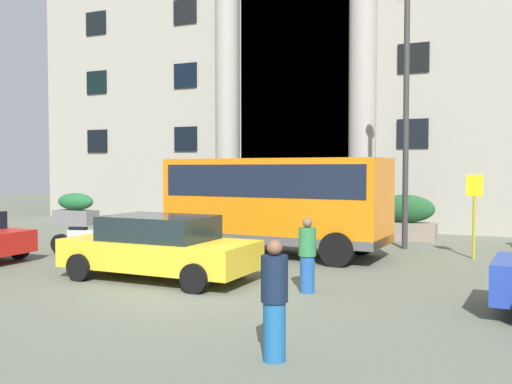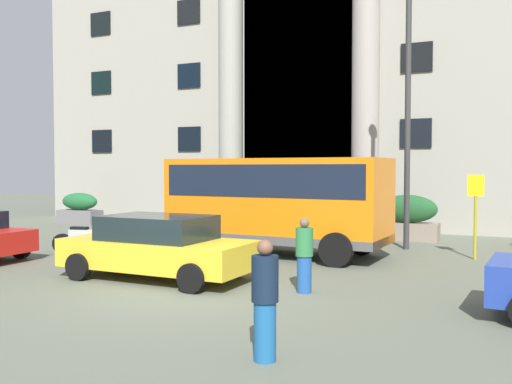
% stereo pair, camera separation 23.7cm
% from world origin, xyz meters
% --- Properties ---
extents(ground_plane, '(80.00, 64.00, 0.12)m').
position_xyz_m(ground_plane, '(0.00, 0.00, -0.06)').
color(ground_plane, '#5B6151').
extents(office_building_facade, '(32.36, 9.80, 17.85)m').
position_xyz_m(office_building_facade, '(-0.02, 17.46, 8.91)').
color(office_building_facade, gray).
rests_on(office_building_facade, ground_plane).
extents(orange_minibus, '(6.52, 2.81, 2.84)m').
position_xyz_m(orange_minibus, '(-0.17, 5.50, 1.69)').
color(orange_minibus, orange).
rests_on(orange_minibus, ground_plane).
extents(bus_stop_sign, '(0.44, 0.08, 2.38)m').
position_xyz_m(bus_stop_sign, '(5.20, 7.05, 1.48)').
color(bus_stop_sign, '#9D931A').
rests_on(bus_stop_sign, ground_plane).
extents(hedge_planter_far_west, '(2.16, 0.91, 1.61)m').
position_xyz_m(hedge_planter_far_west, '(2.70, 10.70, 0.78)').
color(hedge_planter_far_west, gray).
rests_on(hedge_planter_far_west, ground_plane).
extents(hedge_planter_entrance_right, '(2.14, 0.74, 1.36)m').
position_xyz_m(hedge_planter_entrance_right, '(-5.92, 10.35, 0.66)').
color(hedge_planter_entrance_right, slate).
rests_on(hedge_planter_entrance_right, ground_plane).
extents(hedge_planter_east, '(1.67, 0.71, 1.22)m').
position_xyz_m(hedge_planter_east, '(-1.61, 10.44, 0.59)').
color(hedge_planter_east, gray).
rests_on(hedge_planter_east, ground_plane).
extents(hedge_planter_west, '(2.02, 0.87, 1.43)m').
position_xyz_m(hedge_planter_west, '(-11.97, 10.23, 0.69)').
color(hedge_planter_west, slate).
rests_on(hedge_planter_west, ground_plane).
extents(parked_compact_extra, '(4.50, 2.15, 1.47)m').
position_xyz_m(parked_compact_extra, '(-1.26, 1.00, 0.75)').
color(parked_compact_extra, gold).
rests_on(parked_compact_extra, ground_plane).
extents(motorcycle_near_kerb, '(2.06, 0.74, 0.89)m').
position_xyz_m(motorcycle_near_kerb, '(-5.39, 3.16, 0.46)').
color(motorcycle_near_kerb, black).
rests_on(motorcycle_near_kerb, ground_plane).
extents(pedestrian_man_red_shirt, '(0.36, 0.36, 1.62)m').
position_xyz_m(pedestrian_man_red_shirt, '(3.26, -3.05, 0.81)').
color(pedestrian_man_red_shirt, '#1A548D').
rests_on(pedestrian_man_red_shirt, ground_plane).
extents(pedestrian_man_crossing, '(0.36, 0.36, 1.54)m').
position_xyz_m(pedestrian_man_crossing, '(2.32, 1.06, 0.77)').
color(pedestrian_man_crossing, '#1D4A8F').
rests_on(pedestrian_man_crossing, ground_plane).
extents(lamppost_plaza_centre, '(0.40, 0.40, 8.33)m').
position_xyz_m(lamppost_plaza_centre, '(3.09, 8.30, 4.80)').
color(lamppost_plaza_centre, '#313131').
rests_on(lamppost_plaza_centre, ground_plane).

